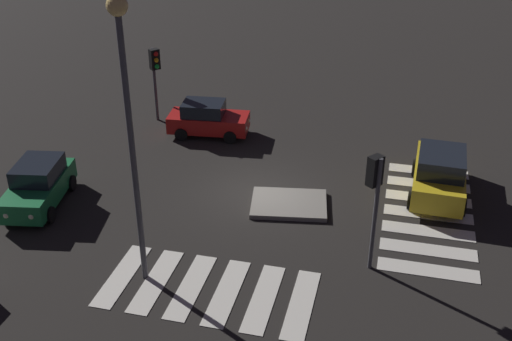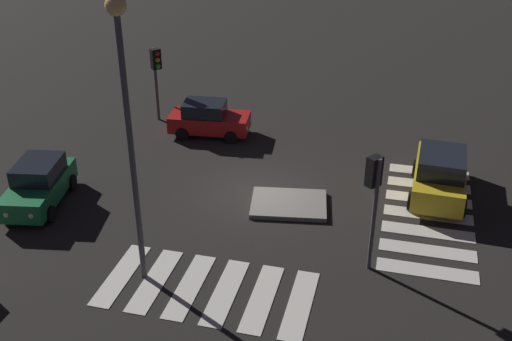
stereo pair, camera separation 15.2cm
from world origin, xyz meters
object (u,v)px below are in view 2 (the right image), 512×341
Objects in this scene: car_yellow at (440,174)px; car_red at (208,119)px; street_lamp at (126,103)px; car_green at (39,184)px; traffic_light_west at (156,67)px; traffic_light_east at (373,185)px; traffic_island at (289,204)px.

car_red is at bearing 75.18° from car_yellow.
car_red is 0.43× the size of street_lamp.
traffic_light_west reaches higher than car_green.
traffic_light_east is (-2.25, -5.20, 2.05)m from car_yellow.
car_red is (4.21, 7.45, -0.03)m from car_green.
traffic_light_east is 7.65m from street_lamp.
traffic_light_west is (1.38, 8.42, 1.92)m from car_green.
traffic_light_east is 0.45× the size of street_lamp.
street_lamp is (-6.70, -2.30, 2.89)m from traffic_light_east.
car_yellow is at bearing 39.96° from street_lamp.
traffic_light_west is at bearing 74.79° from car_yellow.
traffic_light_west is (-2.82, 0.97, 1.95)m from car_red.
street_lamp is (1.36, -10.67, 5.09)m from car_red.
traffic_light_east is at bearing 18.96° from street_lamp.
car_yellow is 1.11× the size of car_green.
car_yellow is at bearing -23.12° from car_red.
car_yellow reaches higher than car_red.
car_red is 3.56m from traffic_light_west.
car_yellow is 1.17× the size of car_red.
car_green is 0.46× the size of street_lamp.
traffic_island is 0.35× the size of street_lamp.
traffic_island is at bearing 114.43° from car_yellow.
car_red is 0.97× the size of traffic_light_east.
traffic_island is at bearing -5.20° from traffic_light_east.
car_yellow is 12.68m from street_lamp.
street_lamp is at bearing -28.11° from traffic_light_west.
traffic_light_east is at bearing -43.70° from traffic_island.
traffic_light_east is at bearing -52.11° from car_red.
traffic_light_east reaches higher than car_yellow.
car_yellow reaches higher than traffic_island.
traffic_light_west reaches higher than car_red.
traffic_light_east is at bearing 1.49° from traffic_light_west.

